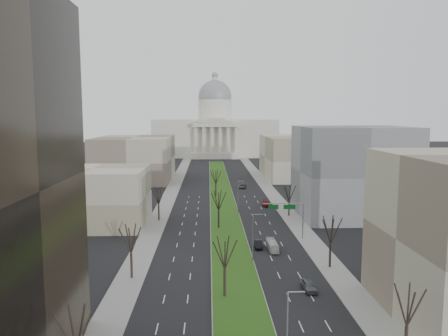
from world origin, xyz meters
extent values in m
plane|color=black|center=(0.00, 120.00, 0.00)|extent=(600.00, 600.00, 0.00)
cube|color=#999993|center=(0.00, 119.00, 0.07)|extent=(8.00, 222.00, 0.15)
cube|color=#244F15|center=(0.00, 119.00, 0.17)|extent=(7.70, 221.70, 0.06)
cube|color=gray|center=(-17.50, 95.00, 0.07)|extent=(5.00, 330.00, 0.15)
cube|color=gray|center=(17.50, 95.00, 0.07)|extent=(5.00, 330.00, 0.15)
cube|color=beige|center=(0.00, 270.00, 12.00)|extent=(80.00, 40.00, 24.00)
cube|color=beige|center=(0.00, 247.00, 2.00)|extent=(30.00, 6.00, 4.00)
cube|color=beige|center=(0.00, 247.00, 21.00)|extent=(28.00, 5.00, 2.50)
cube|color=beige|center=(0.00, 247.00, 23.00)|extent=(20.00, 5.00, 1.80)
cube|color=beige|center=(0.00, 247.00, 24.60)|extent=(12.00, 5.00, 1.60)
cylinder|color=beige|center=(0.00, 270.00, 30.00)|extent=(22.00, 22.00, 14.00)
sphere|color=gray|center=(0.00, 270.00, 39.00)|extent=(22.00, 22.00, 22.00)
cylinder|color=beige|center=(0.00, 270.00, 50.00)|extent=(4.00, 4.00, 4.00)
sphere|color=gray|center=(0.00, 270.00, 53.00)|extent=(4.00, 4.00, 4.00)
cylinder|color=beige|center=(-12.50, 247.00, 12.00)|extent=(2.00, 2.00, 16.00)
cylinder|color=beige|center=(-7.50, 247.00, 12.00)|extent=(2.00, 2.00, 16.00)
cylinder|color=beige|center=(-2.50, 247.00, 12.00)|extent=(2.00, 2.00, 16.00)
cylinder|color=beige|center=(2.50, 247.00, 12.00)|extent=(2.00, 2.00, 16.00)
cylinder|color=beige|center=(7.50, 247.00, 12.00)|extent=(2.00, 2.00, 16.00)
cylinder|color=beige|center=(12.50, 247.00, 12.00)|extent=(2.00, 2.00, 16.00)
cube|color=#9D9679|center=(-33.00, 85.00, 7.00)|extent=(26.00, 22.00, 14.00)
cube|color=slate|center=(34.00, 92.00, 12.00)|extent=(28.00, 26.00, 24.00)
cube|color=gray|center=(-35.00, 160.00, 9.00)|extent=(30.00, 40.00, 18.00)
cube|color=#9D9679|center=(35.00, 165.00, 9.00)|extent=(30.00, 40.00, 18.00)
cylinder|color=black|center=(-17.20, 48.00, 2.16)|extent=(0.40, 0.40, 4.32)
cylinder|color=black|center=(-17.20, 88.00, 2.11)|extent=(0.40, 0.40, 4.22)
cylinder|color=black|center=(17.20, 52.00, 2.21)|extent=(0.40, 0.40, 4.42)
cylinder|color=black|center=(17.20, 92.00, 2.02)|extent=(0.40, 0.40, 4.03)
cylinder|color=black|center=(-2.00, 40.00, 2.16)|extent=(0.40, 0.40, 4.32)
cylinder|color=black|center=(-2.00, 80.00, 2.16)|extent=(0.40, 0.40, 4.32)
cylinder|color=black|center=(-2.00, 120.00, 2.16)|extent=(0.40, 0.40, 4.32)
cylinder|color=gray|center=(3.70, 20.00, 4.50)|extent=(0.20, 0.20, 9.00)
cylinder|color=gray|center=(4.60, 20.00, 9.10)|extent=(1.80, 0.12, 0.12)
cylinder|color=gray|center=(3.70, 55.00, 4.50)|extent=(0.20, 0.20, 9.00)
cylinder|color=gray|center=(4.60, 55.00, 9.10)|extent=(1.80, 0.12, 0.12)
cylinder|color=gray|center=(3.70, 95.00, 4.50)|extent=(0.20, 0.20, 9.00)
cylinder|color=gray|center=(4.60, 95.00, 9.10)|extent=(1.80, 0.12, 0.12)
cylinder|color=gray|center=(16.20, 70.00, 4.00)|extent=(0.24, 0.24, 8.00)
cylinder|color=gray|center=(11.70, 70.00, 8.00)|extent=(9.00, 0.18, 0.18)
cube|color=#0C591E|center=(13.20, 70.08, 7.20)|extent=(2.60, 0.08, 1.00)
cube|color=#0C591E|center=(9.70, 70.08, 7.20)|extent=(2.20, 0.08, 1.00)
imported|color=#53565B|center=(11.10, 42.02, 0.77)|extent=(2.15, 4.65, 1.54)
imported|color=black|center=(5.78, 64.14, 0.75)|extent=(1.81, 4.60, 1.49)
imported|color=maroon|center=(12.76, 105.08, 0.78)|extent=(2.39, 5.45, 1.56)
imported|color=#414448|center=(8.18, 137.62, 0.73)|extent=(3.22, 5.55, 1.45)
imported|color=white|center=(8.45, 62.56, 0.97)|extent=(1.73, 6.99, 1.94)
camera|label=1|loc=(-4.31, -22.36, 27.04)|focal=35.00mm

